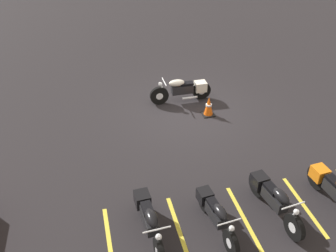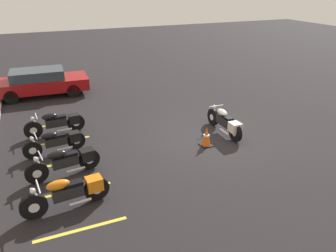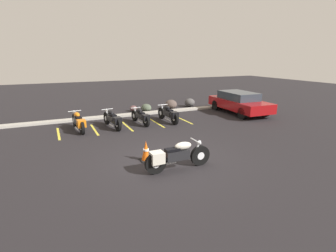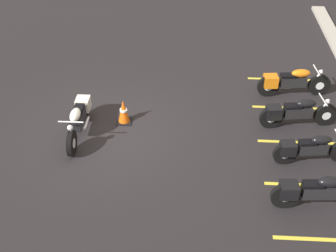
{
  "view_description": "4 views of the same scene",
  "coord_description": "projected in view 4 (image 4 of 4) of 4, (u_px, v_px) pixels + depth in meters",
  "views": [
    {
      "loc": [
        3.32,
        10.89,
        6.99
      ],
      "look_at": [
        1.1,
        1.65,
        0.68
      ],
      "focal_mm": 42.0,
      "sensor_mm": 36.0,
      "label": 1
    },
    {
      "loc": [
        -9.3,
        5.35,
        5.17
      ],
      "look_at": [
        -0.07,
        1.48,
        0.7
      ],
      "focal_mm": 35.0,
      "sensor_mm": 36.0,
      "label": 2
    },
    {
      "loc": [
        -3.37,
        -7.5,
        3.41
      ],
      "look_at": [
        1.01,
        2.1,
        0.58
      ],
      "focal_mm": 28.0,
      "sensor_mm": 36.0,
      "label": 3
    },
    {
      "loc": [
        9.68,
        2.1,
        7.43
      ],
      "look_at": [
        0.87,
        1.58,
        0.99
      ],
      "focal_mm": 50.0,
      "sensor_mm": 36.0,
      "label": 4
    }
  ],
  "objects": [
    {
      "name": "ground",
      "position": [
        110.0,
        135.0,
        12.29
      ],
      "size": [
        60.0,
        60.0,
        0.0
      ],
      "primitive_type": "plane",
      "color": "black"
    },
    {
      "name": "motorcycle_cream_featured",
      "position": [
        79.0,
        118.0,
        12.1
      ],
      "size": [
        2.2,
        0.62,
        0.86
      ],
      "rotation": [
        0.0,
        0.0,
        0.01
      ],
      "color": "black",
      "rests_on": "ground"
    },
    {
      "name": "parked_bike_0",
      "position": [
        291.0,
        82.0,
        13.6
      ],
      "size": [
        0.63,
        2.16,
        0.85
      ],
      "rotation": [
        0.0,
        0.0,
        1.67
      ],
      "color": "black",
      "rests_on": "ground"
    },
    {
      "name": "parked_bike_1",
      "position": [
        295.0,
        112.0,
        12.35
      ],
      "size": [
        0.67,
        2.12,
        0.84
      ],
      "rotation": [
        0.0,
        0.0,
        1.71
      ],
      "color": "black",
      "rests_on": "ground"
    },
    {
      "name": "parked_bike_2",
      "position": [
        310.0,
        149.0,
        11.16
      ],
      "size": [
        0.6,
        1.98,
        0.78
      ],
      "rotation": [
        0.0,
        0.0,
        1.69
      ],
      "color": "black",
      "rests_on": "ground"
    },
    {
      "name": "parked_bike_3",
      "position": [
        316.0,
        191.0,
        9.94
      ],
      "size": [
        0.6,
        2.14,
        0.84
      ],
      "rotation": [
        0.0,
        0.0,
        1.63
      ],
      "color": "black",
      "rests_on": "ground"
    },
    {
      "name": "traffic_cone",
      "position": [
        124.0,
        112.0,
        12.58
      ],
      "size": [
        0.4,
        0.4,
        0.68
      ],
      "color": "black",
      "rests_on": "ground"
    },
    {
      "name": "stall_line_0",
      "position": [
        282.0,
        79.0,
        14.61
      ],
      "size": [
        0.1,
        2.1,
        0.0
      ],
      "primitive_type": "cube",
      "color": "gold",
      "rests_on": "ground"
    },
    {
      "name": "stall_line_1",
      "position": [
        289.0,
        108.0,
        13.32
      ],
      "size": [
        0.1,
        2.1,
        0.0
      ],
      "primitive_type": "cube",
      "color": "gold",
      "rests_on": "ground"
    },
    {
      "name": "stall_line_2",
      "position": [
        299.0,
        142.0,
        12.03
      ],
      "size": [
        0.1,
        2.1,
        0.0
      ],
      "primitive_type": "cube",
      "color": "gold",
      "rests_on": "ground"
    },
    {
      "name": "stall_line_3",
      "position": [
        310.0,
        185.0,
        10.74
      ],
      "size": [
        0.1,
        2.1,
        0.0
      ],
      "primitive_type": "cube",
      "color": "gold",
      "rests_on": "ground"
    },
    {
      "name": "stall_line_4",
      "position": [
        325.0,
        240.0,
        9.45
      ],
      "size": [
        0.1,
        2.1,
        0.0
      ],
      "primitive_type": "cube",
      "color": "gold",
      "rests_on": "ground"
    }
  ]
}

